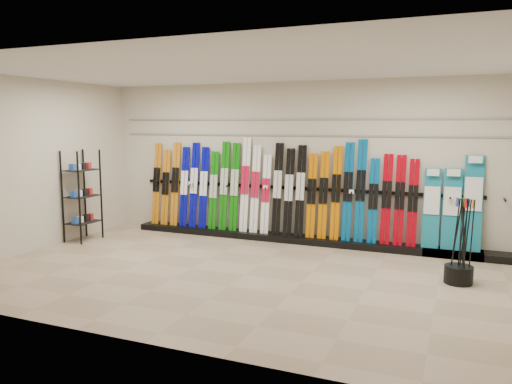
% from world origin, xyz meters
% --- Properties ---
extents(floor, '(8.00, 8.00, 0.00)m').
position_xyz_m(floor, '(0.00, 0.00, 0.00)').
color(floor, tan).
rests_on(floor, ground).
extents(back_wall, '(8.00, 0.00, 8.00)m').
position_xyz_m(back_wall, '(0.00, 2.50, 1.50)').
color(back_wall, beige).
rests_on(back_wall, floor).
extents(left_wall, '(0.00, 5.00, 5.00)m').
position_xyz_m(left_wall, '(-4.00, 0.00, 1.50)').
color(left_wall, beige).
rests_on(left_wall, floor).
extents(ceiling, '(8.00, 8.00, 0.00)m').
position_xyz_m(ceiling, '(0.00, 0.00, 3.00)').
color(ceiling, silver).
rests_on(ceiling, back_wall).
extents(ski_rack_base, '(8.00, 0.40, 0.12)m').
position_xyz_m(ski_rack_base, '(0.22, 2.28, 0.06)').
color(ski_rack_base, black).
rests_on(ski_rack_base, floor).
extents(skis, '(5.36, 0.26, 1.83)m').
position_xyz_m(skis, '(-0.47, 2.34, 0.95)').
color(skis, '#C77413').
rests_on(skis, ski_rack_base).
extents(snowboards, '(0.93, 0.24, 1.58)m').
position_xyz_m(snowboards, '(2.80, 2.35, 0.84)').
color(snowboards, '#14728C').
rests_on(snowboards, ski_rack_base).
extents(accessory_rack, '(0.40, 0.60, 1.72)m').
position_xyz_m(accessory_rack, '(-3.75, 0.88, 0.86)').
color(accessory_rack, black).
rests_on(accessory_rack, floor).
extents(pole_bin, '(0.39, 0.39, 0.25)m').
position_xyz_m(pole_bin, '(2.92, 0.80, 0.12)').
color(pole_bin, black).
rests_on(pole_bin, floor).
extents(ski_poles, '(0.29, 0.28, 1.18)m').
position_xyz_m(ski_poles, '(2.95, 0.82, 0.61)').
color(ski_poles, black).
rests_on(ski_poles, pole_bin).
extents(slatwall_rail_0, '(7.60, 0.02, 0.03)m').
position_xyz_m(slatwall_rail_0, '(0.00, 2.48, 2.00)').
color(slatwall_rail_0, gray).
rests_on(slatwall_rail_0, back_wall).
extents(slatwall_rail_1, '(7.60, 0.02, 0.03)m').
position_xyz_m(slatwall_rail_1, '(0.00, 2.48, 2.30)').
color(slatwall_rail_1, gray).
rests_on(slatwall_rail_1, back_wall).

